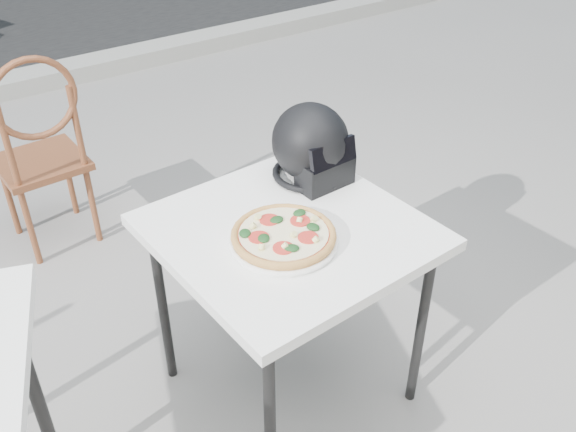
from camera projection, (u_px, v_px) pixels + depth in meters
ground at (212, 368)px, 2.41m from camera, size 80.00×80.00×0.00m
cafe_table_main at (289, 244)px, 1.97m from camera, size 0.79×0.79×0.71m
plate at (284, 241)px, 1.86m from camera, size 0.43×0.43×0.02m
pizza at (284, 235)px, 1.85m from camera, size 0.33×0.33×0.04m
helmet at (312, 147)px, 2.11m from camera, size 0.27×0.28×0.26m
cafe_chair_main at (40, 145)px, 2.75m from camera, size 0.38×0.38×0.95m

